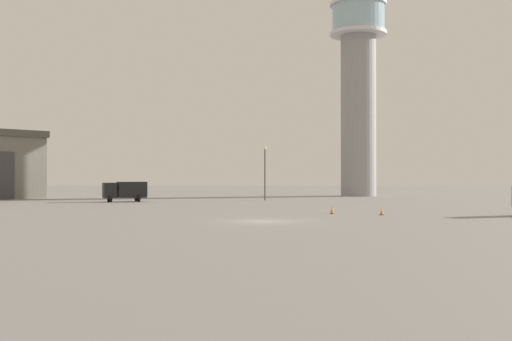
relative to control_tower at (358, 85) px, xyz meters
name	(u,v)px	position (x,y,z in m)	size (l,w,h in m)	color
ground_plane	(263,221)	(-11.52, -64.31, -19.41)	(400.00, 400.00, 0.00)	gray
control_tower	(358,85)	(0.00, 0.00, 0.00)	(9.86, 9.86, 37.82)	gray
truck_box_black	(125,190)	(-32.67, -29.28, -17.88)	(6.00, 4.50, 2.66)	#38383D
light_post_east	(265,168)	(-14.65, -22.06, -14.79)	(0.44, 0.44, 7.63)	#38383D
traffic_cone_near_left	(332,210)	(-6.16, -54.37, -19.05)	(0.36, 0.36, 0.73)	black
traffic_cone_near_right	(382,211)	(-1.96, -55.74, -19.10)	(0.36, 0.36, 0.64)	black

